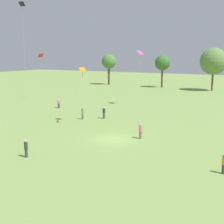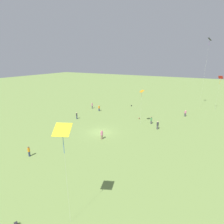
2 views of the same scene
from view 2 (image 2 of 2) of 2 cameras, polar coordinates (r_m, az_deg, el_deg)
The scene contains 16 objects.
ground_plane at distance 34.54m, azimuth -3.66°, elevation -6.62°, with size 240.00×240.00×0.00m, color #7A994C.
person_0 at distance 47.19m, azimuth 22.81°, elevation -0.41°, with size 0.52×0.52×1.62m.
person_1 at distance 42.48m, azimuth -11.45°, elevation -1.13°, with size 0.36×0.36×1.68m.
person_3 at distance 39.45m, azimuth 12.69°, elevation -2.61°, with size 0.36×0.36×1.69m.
person_4 at distance 28.93m, azimuth -25.49°, elevation -11.53°, with size 0.39×0.39×1.58m.
person_5 at distance 31.43m, azimuth -3.35°, elevation -7.40°, with size 0.58×0.58×1.72m.
person_6 at distance 50.82m, azimuth -6.50°, elevation 2.11°, with size 0.45×0.45×1.71m.
person_7 at distance 48.17m, azimuth -4.25°, elevation 1.24°, with size 0.56×0.56×1.60m.
person_8 at distance 36.78m, azimuth 14.65°, elevation -4.22°, with size 0.47×0.47×1.73m.
kite_1 at distance 37.03m, azimuth 9.70°, elevation 6.32°, with size 1.04×1.06×7.59m.
kite_4 at distance 13.51m, azimuth -15.89°, elevation -6.28°, with size 1.54×1.63×9.14m.
kite_5 at distance 55.76m, azimuth 29.16°, elevation 19.18°, with size 1.24×1.05×19.13m.
kite_6 at distance 55.29m, azimuth 31.90°, elevation 9.32°, with size 0.97×1.20×9.52m.
picnic_bag_0 at distance 53.37m, azimuth 6.34°, elevation 2.06°, with size 0.36×0.22×0.34m.
picnic_bag_1 at distance 42.22m, azimuth 8.85°, elevation -2.06°, with size 0.38×0.25×0.36m.
picnic_bag_2 at distance 19.68m, azimuth -28.85°, elevation -29.44°, with size 0.34×0.33×0.34m.
Camera 2 is at (26.67, 17.07, 13.80)m, focal length 28.00 mm.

